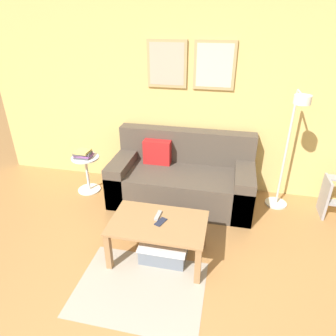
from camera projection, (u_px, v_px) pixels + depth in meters
name	position (u px, v px, depth m)	size (l,w,h in m)	color
wall_back	(188.00, 96.00, 3.87)	(5.60, 0.09, 2.55)	#D6B76B
area_rug	(140.00, 288.00, 2.73)	(1.16, 0.87, 0.01)	#A39989
couch	(182.00, 179.00, 3.93)	(1.80, 0.86, 0.88)	#4C4238
coffee_table	(158.00, 229.00, 2.94)	(0.94, 0.59, 0.43)	#997047
storage_bin	(164.00, 249.00, 3.06)	(0.48, 0.38, 0.19)	slate
floor_lamp	(290.00, 144.00, 3.40)	(0.28, 0.53, 1.51)	silver
side_table	(87.00, 171.00, 4.12)	(0.37, 0.37, 0.52)	white
book_stack	(83.00, 154.00, 4.00)	(0.24, 0.18, 0.10)	#4C4C51
remote_control	(158.00, 215.00, 2.99)	(0.04, 0.15, 0.02)	#99999E
cell_phone	(161.00, 222.00, 2.91)	(0.07, 0.14, 0.01)	#1E2338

